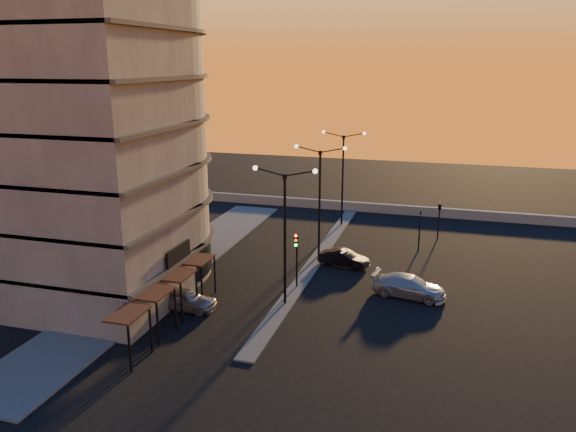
% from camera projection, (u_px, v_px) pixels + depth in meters
% --- Properties ---
extents(ground, '(120.00, 120.00, 0.00)m').
position_uv_depth(ground, '(285.00, 304.00, 38.29)').
color(ground, black).
rests_on(ground, ground).
extents(sidewalk_west, '(5.00, 40.00, 0.12)m').
position_uv_depth(sidewalk_west, '(174.00, 268.00, 44.82)').
color(sidewalk_west, '#494947').
rests_on(sidewalk_west, ground).
extents(median, '(1.20, 36.00, 0.12)m').
position_uv_depth(median, '(319.00, 256.00, 47.52)').
color(median, '#494947').
rests_on(median, ground).
extents(parapet, '(44.00, 0.50, 1.00)m').
position_uv_depth(parapet, '(370.00, 207.00, 61.66)').
color(parapet, gray).
rests_on(parapet, ground).
extents(building, '(14.35, 17.08, 25.00)m').
position_uv_depth(building, '(92.00, 123.00, 38.93)').
color(building, '#635E57').
rests_on(building, ground).
extents(streetlamp_near, '(4.32, 0.32, 9.51)m').
position_uv_depth(streetlamp_near, '(285.00, 226.00, 36.80)').
color(streetlamp_near, black).
rests_on(streetlamp_near, ground).
extents(streetlamp_mid, '(4.32, 0.32, 9.51)m').
position_uv_depth(streetlamp_mid, '(320.00, 193.00, 46.05)').
color(streetlamp_mid, black).
rests_on(streetlamp_mid, ground).
extents(streetlamp_far, '(4.32, 0.32, 9.51)m').
position_uv_depth(streetlamp_far, '(343.00, 171.00, 55.30)').
color(streetlamp_far, black).
rests_on(streetlamp_far, ground).
extents(traffic_light_main, '(0.28, 0.44, 4.25)m').
position_uv_depth(traffic_light_main, '(296.00, 251.00, 40.18)').
color(traffic_light_main, black).
rests_on(traffic_light_main, ground).
extents(signal_east_a, '(0.13, 0.16, 3.60)m').
position_uv_depth(signal_east_a, '(420.00, 230.00, 48.56)').
color(signal_east_a, black).
rests_on(signal_east_a, ground).
extents(signal_east_b, '(0.42, 1.99, 3.60)m').
position_uv_depth(signal_east_b, '(440.00, 207.00, 51.54)').
color(signal_east_b, black).
rests_on(signal_east_b, ground).
extents(car_hatchback, '(4.27, 1.73, 1.45)m').
position_uv_depth(car_hatchback, '(185.00, 299.00, 37.37)').
color(car_hatchback, '#919298').
rests_on(car_hatchback, ground).
extents(car_sedan, '(4.25, 2.24, 1.33)m').
position_uv_depth(car_sedan, '(344.00, 258.00, 45.31)').
color(car_sedan, black).
rests_on(car_sedan, ground).
extents(car_wagon, '(5.49, 2.98, 1.51)m').
position_uv_depth(car_wagon, '(409.00, 286.00, 39.43)').
color(car_wagon, '#AAADB2').
rests_on(car_wagon, ground).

